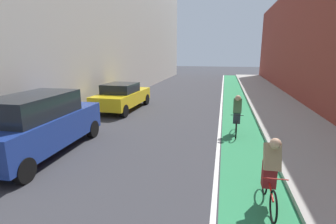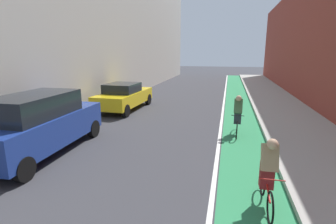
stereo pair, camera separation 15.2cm
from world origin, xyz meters
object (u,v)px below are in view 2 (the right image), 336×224
at_px(parked_sedan_yellow_cab, 124,96).
at_px(cyclist_mid, 268,172).
at_px(cyclist_trailing, 238,115).
at_px(parked_suv_blue, 40,123).

distance_m(parked_sedan_yellow_cab, cyclist_mid, 10.71).
bearing_deg(cyclist_mid, cyclist_trailing, 95.39).
bearing_deg(parked_suv_blue, cyclist_trailing, 29.18).
xyz_separation_m(parked_suv_blue, cyclist_trailing, (6.23, 3.48, -0.21)).
relative_size(parked_sedan_yellow_cab, cyclist_trailing, 2.62).
bearing_deg(parked_sedan_yellow_cab, cyclist_mid, -51.21).
distance_m(parked_sedan_yellow_cab, cyclist_trailing, 7.08).
height_order(parked_suv_blue, cyclist_mid, parked_suv_blue).
relative_size(parked_sedan_yellow_cab, cyclist_mid, 2.72).
distance_m(parked_suv_blue, cyclist_mid, 6.88).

